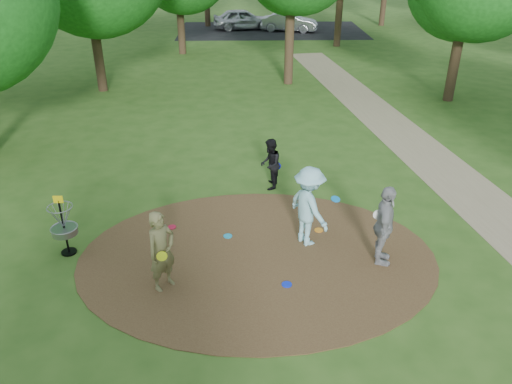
{
  "coord_description": "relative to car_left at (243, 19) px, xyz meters",
  "views": [
    {
      "loc": [
        -0.3,
        -9.7,
        6.84
      ],
      "look_at": [
        0.0,
        1.2,
        1.1
      ],
      "focal_mm": 35.0,
      "sensor_mm": 36.0,
      "label": 1
    }
  ],
  "objects": [
    {
      "name": "footpath",
      "position": [
        6.71,
        -28.39,
        -0.77
      ],
      "size": [
        7.55,
        39.89,
        0.01
      ],
      "primitive_type": "cube",
      "rotation": [
        0.0,
        0.0,
        0.14
      ],
      "color": "#8C7A5B",
      "rests_on": "ground"
    },
    {
      "name": "disc_golf_basket",
      "position": [
        -4.29,
        -30.09,
        0.1
      ],
      "size": [
        0.63,
        0.63,
        1.54
      ],
      "color": "black",
      "rests_on": "ground"
    },
    {
      "name": "dirt_clearing",
      "position": [
        0.21,
        -30.39,
        -0.76
      ],
      "size": [
        8.4,
        8.4,
        0.02
      ],
      "primitive_type": "cylinder",
      "color": "#47301C",
      "rests_on": "ground"
    },
    {
      "name": "parking_lot",
      "position": [
        2.21,
        -0.39,
        -0.77
      ],
      "size": [
        14.0,
        8.0,
        0.01
      ],
      "primitive_type": "cube",
      "color": "black",
      "rests_on": "ground"
    },
    {
      "name": "disc_ground_orange",
      "position": [
        1.81,
        -29.29,
        -0.75
      ],
      "size": [
        0.22,
        0.22,
        0.02
      ],
      "primitive_type": "cylinder",
      "color": "orange",
      "rests_on": "dirt_clearing"
    },
    {
      "name": "disc_ground_red",
      "position": [
        -1.97,
        -29.04,
        -0.75
      ],
      "size": [
        0.22,
        0.22,
        0.02
      ],
      "primitive_type": "cylinder",
      "color": "#B51232",
      "rests_on": "dirt_clearing"
    },
    {
      "name": "disc_ground_blue",
      "position": [
        0.81,
        -31.48,
        -0.75
      ],
      "size": [
        0.22,
        0.22,
        0.02
      ],
      "primitive_type": "cylinder",
      "color": "#0D25DE",
      "rests_on": "dirt_clearing"
    },
    {
      "name": "player_throwing_with_disc",
      "position": [
        1.45,
        -29.8,
        0.23
      ],
      "size": [
        1.44,
        1.5,
        2.02
      ],
      "color": "#92D0DA",
      "rests_on": "ground"
    },
    {
      "name": "player_walking_with_disc",
      "position": [
        0.69,
        -26.82,
        -0.01
      ],
      "size": [
        0.69,
        0.83,
        1.53
      ],
      "color": "black",
      "rests_on": "ground"
    },
    {
      "name": "player_observer_with_disc",
      "position": [
        -1.82,
        -31.44,
        0.14
      ],
      "size": [
        0.77,
        0.79,
        1.84
      ],
      "color": "brown",
      "rests_on": "ground"
    },
    {
      "name": "disc_ground_cyan",
      "position": [
        -0.51,
        -29.51,
        -0.75
      ],
      "size": [
        0.22,
        0.22,
        0.02
      ],
      "primitive_type": "cylinder",
      "color": "#1794BF",
      "rests_on": "dirt_clearing"
    },
    {
      "name": "player_waiting_with_disc",
      "position": [
        3.04,
        -30.66,
        0.2
      ],
      "size": [
        0.73,
        1.22,
        1.95
      ],
      "color": "gray",
      "rests_on": "ground"
    },
    {
      "name": "car_right",
      "position": [
        3.51,
        -0.93,
        -0.09
      ],
      "size": [
        4.4,
        2.51,
        1.37
      ],
      "primitive_type": "imported",
      "rotation": [
        0.0,
        0.0,
        1.3
      ],
      "color": "#96989D",
      "rests_on": "ground"
    },
    {
      "name": "ground",
      "position": [
        0.21,
        -30.39,
        -0.77
      ],
      "size": [
        100.0,
        100.0,
        0.0
      ],
      "primitive_type": "plane",
      "color": "#2D5119",
      "rests_on": "ground"
    },
    {
      "name": "car_left",
      "position": [
        0.0,
        0.0,
        0.0
      ],
      "size": [
        4.77,
        2.49,
        1.55
      ],
      "primitive_type": "imported",
      "rotation": [
        0.0,
        0.0,
        1.72
      ],
      "color": "#ABAEB2",
      "rests_on": "ground"
    }
  ]
}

